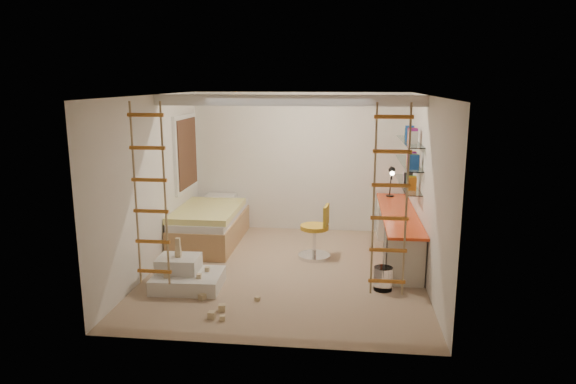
# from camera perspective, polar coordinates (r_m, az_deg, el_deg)

# --- Properties ---
(floor) EXTENTS (4.50, 4.50, 0.00)m
(floor) POSITION_cam_1_polar(r_m,az_deg,el_deg) (7.81, -0.25, -8.74)
(floor) COLOR tan
(floor) RESTS_ON ground
(ceiling_beam) EXTENTS (4.00, 0.18, 0.16)m
(ceiling_beam) POSITION_cam_1_polar(r_m,az_deg,el_deg) (7.60, 0.00, 10.15)
(ceiling_beam) COLOR white
(ceiling_beam) RESTS_ON ceiling
(window_frame) EXTENTS (0.06, 1.15, 1.35)m
(window_frame) POSITION_cam_1_polar(r_m,az_deg,el_deg) (9.28, -11.35, 4.27)
(window_frame) COLOR white
(window_frame) RESTS_ON wall_left
(window_blind) EXTENTS (0.02, 1.00, 1.20)m
(window_blind) POSITION_cam_1_polar(r_m,az_deg,el_deg) (9.26, -11.11, 4.27)
(window_blind) COLOR #4C2D1E
(window_blind) RESTS_ON window_frame
(rope_ladder_left) EXTENTS (0.41, 0.04, 2.13)m
(rope_ladder_left) POSITION_cam_1_polar(r_m,az_deg,el_deg) (6.06, -15.07, -0.40)
(rope_ladder_left) COLOR #C48121
(rope_ladder_left) RESTS_ON ceiling
(rope_ladder_right) EXTENTS (0.41, 0.04, 2.13)m
(rope_ladder_right) POSITION_cam_1_polar(r_m,az_deg,el_deg) (5.66, 11.28, -1.09)
(rope_ladder_right) COLOR orange
(rope_ladder_right) RESTS_ON ceiling
(waste_bin) EXTENTS (0.26, 0.26, 0.32)m
(waste_bin) POSITION_cam_1_polar(r_m,az_deg,el_deg) (7.20, 10.52, -9.44)
(waste_bin) COLOR white
(waste_bin) RESTS_ON floor
(desk) EXTENTS (0.56, 2.80, 0.75)m
(desk) POSITION_cam_1_polar(r_m,az_deg,el_deg) (8.49, 12.06, -4.40)
(desk) COLOR #EF491C
(desk) RESTS_ON floor
(shelves) EXTENTS (0.25, 1.80, 0.71)m
(shelves) POSITION_cam_1_polar(r_m,az_deg,el_deg) (8.53, 13.25, 3.17)
(shelves) COLOR white
(shelves) RESTS_ON wall_right
(bed) EXTENTS (1.02, 2.00, 0.69)m
(bed) POSITION_cam_1_polar(r_m,az_deg,el_deg) (9.13, -8.61, -3.59)
(bed) COLOR #AD7F51
(bed) RESTS_ON floor
(task_lamp) EXTENTS (0.14, 0.36, 0.57)m
(task_lamp) POSITION_cam_1_polar(r_m,az_deg,el_deg) (9.25, 11.43, 1.65)
(task_lamp) COLOR black
(task_lamp) RESTS_ON desk
(swivel_chair) EXTENTS (0.58, 0.58, 0.88)m
(swivel_chair) POSITION_cam_1_polar(r_m,az_deg,el_deg) (8.27, 3.13, -5.18)
(swivel_chair) COLOR gold
(swivel_chair) RESTS_ON floor
(play_platform) EXTENTS (0.95, 0.75, 0.41)m
(play_platform) POSITION_cam_1_polar(r_m,az_deg,el_deg) (7.32, -11.31, -9.11)
(play_platform) COLOR silver
(play_platform) RESTS_ON floor
(toy_blocks) EXTENTS (1.33, 1.11, 0.68)m
(toy_blocks) POSITION_cam_1_polar(r_m,az_deg,el_deg) (6.94, -9.68, -9.54)
(toy_blocks) COLOR #CCB284
(toy_blocks) RESTS_ON floor
(books) EXTENTS (0.14, 0.58, 0.92)m
(books) POSITION_cam_1_polar(r_m,az_deg,el_deg) (8.52, 13.29, 3.94)
(books) COLOR orange
(books) RESTS_ON shelves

